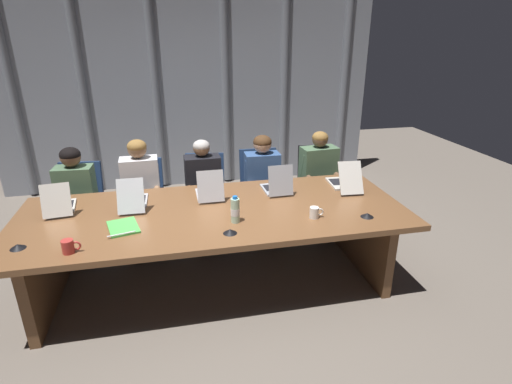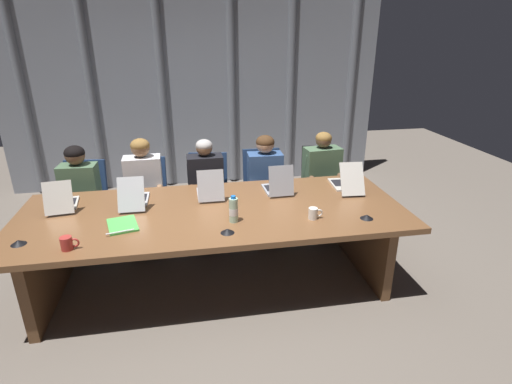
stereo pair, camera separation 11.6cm
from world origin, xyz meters
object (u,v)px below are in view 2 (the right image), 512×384
person_left_mid (144,188)px  person_right_mid (266,181)px  laptop_left_end (62,202)px  office_chair_left_end (86,215)px  laptop_left_mid (134,198)px  spiral_notepad (122,225)px  coffee_mug_far (314,213)px  water_bottle_primary (234,210)px  laptop_right_end (346,183)px  conference_mic_left_side (367,217)px  laptop_center (210,191)px  coffee_mug_near (67,243)px  office_chair_center (208,206)px  laptop_right_mid (278,187)px  conference_mic_right_side (18,242)px  office_chair_right_mid (264,202)px  person_center (207,187)px  person_left_end (79,194)px  conference_mic_middle (227,231)px  office_chair_right_end (320,198)px  person_right_end (324,178)px

person_left_mid → person_right_mid: bearing=88.1°
laptop_left_end → office_chair_left_end: laptop_left_end is taller
office_chair_left_end → person_left_mid: bearing=83.8°
laptop_left_mid → spiral_notepad: size_ratio=1.34×
person_right_mid → coffee_mug_far: size_ratio=9.41×
person_right_mid → water_bottle_primary: size_ratio=5.05×
laptop_right_end → conference_mic_left_side: laptop_right_end is taller
laptop_center → person_right_mid: (0.65, 0.55, -0.14)m
water_bottle_primary → coffee_mug_near: bearing=-169.1°
laptop_center → spiral_notepad: size_ratio=1.09×
office_chair_center → laptop_left_end: bearing=-51.9°
laptop_left_end → laptop_left_mid: (0.62, -0.02, 0.00)m
laptop_right_mid → conference_mic_right_side: bearing=105.7°
laptop_right_end → conference_mic_left_side: bearing=176.7°
laptop_center → laptop_left_mid: bearing=93.5°
office_chair_left_end → office_chair_right_mid: (1.97, 0.00, 0.01)m
conference_mic_right_side → person_center: bearing=39.9°
person_left_end → water_bottle_primary: person_left_end is taller
water_bottle_primary → coffee_mug_far: size_ratio=1.86×
office_chair_left_end → conference_mic_middle: (1.39, -1.46, 0.42)m
office_chair_left_end → conference_mic_right_side: size_ratio=8.20×
laptop_left_mid → conference_mic_left_side: bearing=-108.0°
coffee_mug_far → conference_mic_middle: (-0.73, -0.12, -0.03)m
laptop_left_mid → office_chair_right_end: (2.03, 0.75, -0.45)m
person_left_mid → person_center: (0.65, -0.01, -0.03)m
office_chair_center → conference_mic_left_side: size_ratio=8.31×
coffee_mug_far → office_chair_right_end: bearing=68.0°
office_chair_center → person_left_mid: 0.76m
office_chair_right_mid → person_right_end: size_ratio=0.80×
office_chair_right_mid → person_right_end: 0.75m
laptop_right_mid → person_right_end: 0.89m
person_right_mid → conference_mic_right_side: bearing=-58.2°
office_chair_center → person_left_mid: size_ratio=0.78×
office_chair_center → person_center: (-0.02, -0.16, 0.30)m
laptop_right_mid → person_left_end: (-1.96, 0.55, -0.16)m
office_chair_right_end → water_bottle_primary: water_bottle_primary is taller
office_chair_left_end → office_chair_right_end: size_ratio=0.97×
conference_mic_right_side → laptop_left_end: bearing=76.9°
person_left_end → office_chair_center: bearing=100.1°
person_left_end → conference_mic_middle: bearing=50.2°
laptop_left_end → office_chair_left_end: (-0.01, 0.72, -0.46)m
coffee_mug_far → person_right_end: bearing=66.4°
laptop_left_end → office_chair_left_end: bearing=-5.8°
laptop_left_end → person_left_mid: (0.64, 0.57, -0.13)m
laptop_center → office_chair_right_end: bearing=-62.7°
laptop_right_end → office_chair_right_end: 0.85m
office_chair_right_mid → conference_mic_right_side: size_ratio=8.45×
water_bottle_primary → conference_mic_left_side: (1.10, -0.14, -0.09)m
laptop_left_end → person_right_end: 2.69m
laptop_left_mid → office_chair_right_end: 2.21m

